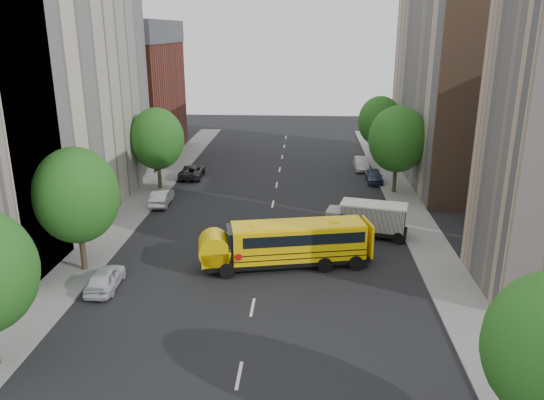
# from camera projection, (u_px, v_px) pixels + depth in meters

# --- Properties ---
(ground) EXTENTS (120.00, 120.00, 0.00)m
(ground) POSITION_uv_depth(u_px,v_px,m) (264.00, 250.00, 36.54)
(ground) COLOR black
(ground) RESTS_ON ground
(sidewalk_left) EXTENTS (3.00, 80.00, 0.12)m
(sidewalk_left) POSITION_uv_depth(u_px,v_px,m) (124.00, 220.00, 41.96)
(sidewalk_left) COLOR slate
(sidewalk_left) RESTS_ON ground
(sidewalk_right) EXTENTS (3.00, 80.00, 0.12)m
(sidewalk_right) POSITION_uv_depth(u_px,v_px,m) (418.00, 227.00, 40.58)
(sidewalk_right) COLOR slate
(sidewalk_right) RESTS_ON ground
(lane_markings) EXTENTS (0.15, 64.00, 0.01)m
(lane_markings) POSITION_uv_depth(u_px,v_px,m) (273.00, 204.00, 46.04)
(lane_markings) COLOR silver
(lane_markings) RESTS_ON ground
(building_left_cream) EXTENTS (10.00, 26.00, 20.00)m
(building_left_cream) POSITION_uv_depth(u_px,v_px,m) (34.00, 91.00, 40.25)
(building_left_cream) COLOR #BFB399
(building_left_cream) RESTS_ON ground
(building_left_redbrick) EXTENTS (10.00, 15.00, 13.00)m
(building_left_redbrick) POSITION_uv_depth(u_px,v_px,m) (130.00, 101.00, 62.22)
(building_left_redbrick) COLOR maroon
(building_left_redbrick) RESTS_ON ground
(building_right_far) EXTENTS (10.00, 22.00, 18.00)m
(building_right_far) POSITION_uv_depth(u_px,v_px,m) (463.00, 88.00, 51.69)
(building_right_far) COLOR tan
(building_right_far) RESTS_ON ground
(building_right_sidewall) EXTENTS (10.10, 0.30, 18.00)m
(building_right_sidewall) POSITION_uv_depth(u_px,v_px,m) (502.00, 103.00, 41.24)
(building_right_sidewall) COLOR brown
(building_right_sidewall) RESTS_ON ground
(street_tree_1) EXTENTS (5.12, 5.12, 7.90)m
(street_tree_1) POSITION_uv_depth(u_px,v_px,m) (76.00, 195.00, 31.88)
(street_tree_1) COLOR #38281C
(street_tree_1) RESTS_ON ground
(street_tree_2) EXTENTS (4.99, 4.99, 7.71)m
(street_tree_2) POSITION_uv_depth(u_px,v_px,m) (157.00, 139.00, 49.02)
(street_tree_2) COLOR #38281C
(street_tree_2) RESTS_ON ground
(street_tree_4) EXTENTS (5.25, 5.25, 8.10)m
(street_tree_4) POSITION_uv_depth(u_px,v_px,m) (398.00, 139.00, 47.62)
(street_tree_4) COLOR #38281C
(street_tree_4) RESTS_ON ground
(street_tree_5) EXTENTS (4.86, 4.86, 7.51)m
(street_tree_5) POSITION_uv_depth(u_px,v_px,m) (380.00, 121.00, 59.13)
(street_tree_5) COLOR #38281C
(street_tree_5) RESTS_ON ground
(school_bus) EXTENTS (10.69, 4.46, 2.95)m
(school_bus) POSITION_uv_depth(u_px,v_px,m) (286.00, 242.00, 33.52)
(school_bus) COLOR black
(school_bus) RESTS_ON ground
(safari_truck) EXTENTS (6.17, 3.38, 2.51)m
(safari_truck) POSITION_uv_depth(u_px,v_px,m) (367.00, 218.00, 38.66)
(safari_truck) COLOR black
(safari_truck) RESTS_ON ground
(parked_car_0) EXTENTS (1.78, 3.99, 1.33)m
(parked_car_0) POSITION_uv_depth(u_px,v_px,m) (105.00, 278.00, 30.86)
(parked_car_0) COLOR silver
(parked_car_0) RESTS_ON ground
(parked_car_1) EXTENTS (1.63, 4.18, 1.36)m
(parked_car_1) POSITION_uv_depth(u_px,v_px,m) (162.00, 197.00, 45.73)
(parked_car_1) COLOR silver
(parked_car_1) RESTS_ON ground
(parked_car_2) EXTENTS (2.37, 4.83, 1.32)m
(parked_car_2) POSITION_uv_depth(u_px,v_px,m) (192.00, 171.00, 54.14)
(parked_car_2) COLOR black
(parked_car_2) RESTS_ON ground
(parked_car_4) EXTENTS (1.55, 3.80, 1.29)m
(parked_car_4) POSITION_uv_depth(u_px,v_px,m) (374.00, 176.00, 52.48)
(parked_car_4) COLOR #303954
(parked_car_4) RESTS_ON ground
(parked_car_5) EXTENTS (1.41, 4.03, 1.33)m
(parked_car_5) POSITION_uv_depth(u_px,v_px,m) (361.00, 164.00, 57.23)
(parked_car_5) COLOR #A1A29D
(parked_car_5) RESTS_ON ground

